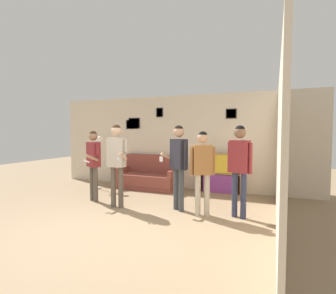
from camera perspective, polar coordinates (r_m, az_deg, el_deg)
The scene contains 12 objects.
ground_plane at distance 4.70m, azimuth -15.16°, elevation -17.37°, with size 20.00×20.00×0.00m, color #937A5B.
wall_back at distance 7.70m, azimuth 1.78°, elevation 1.13°, with size 7.88×0.08×2.70m.
wall_right at distance 5.33m, azimuth 23.08°, elevation -0.18°, with size 0.06×6.10×2.70m.
couch at distance 7.72m, azimuth -4.33°, elevation -6.68°, with size 1.79×0.80×0.97m.
bookshelf at distance 7.20m, azimuth 11.39°, elevation -5.64°, with size 1.10×0.30×1.08m.
floor_lamp at distance 7.87m, azimuth -15.50°, elevation -0.79°, with size 0.37×0.40×1.52m.
person_player_foreground_left at distance 6.44m, azimuth -15.93°, elevation -2.32°, with size 0.46×0.58×1.68m.
person_player_foreground_center at distance 5.78m, azimuth -11.12°, elevation -1.90°, with size 0.53×0.46×1.81m.
person_watcher_holding_cup at distance 5.46m, azimuth 2.31°, elevation -2.33°, with size 0.59×0.36×1.79m.
person_spectator_near_bookshelf at distance 5.16m, azimuth 7.54°, elevation -3.73°, with size 0.46×0.34×1.66m.
person_spectator_far_right at distance 5.17m, azimuth 15.31°, elevation -2.88°, with size 0.48×0.31×1.77m.
bottle_on_floor at distance 7.48m, azimuth -10.20°, elevation -8.75°, with size 0.07×0.07×0.23m.
Camera 1 is at (2.70, -3.47, 1.65)m, focal length 28.00 mm.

